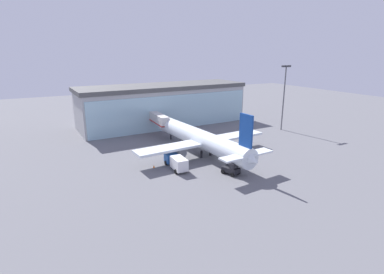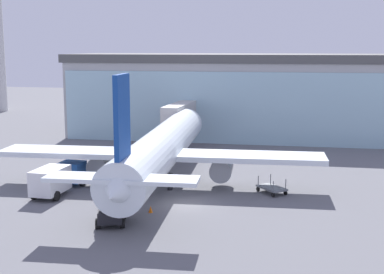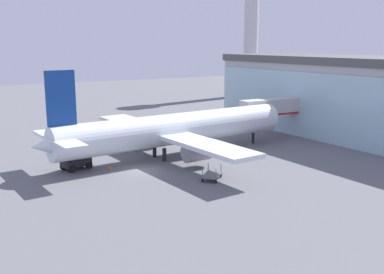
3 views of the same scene
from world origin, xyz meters
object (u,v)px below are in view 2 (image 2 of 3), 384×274
(safety_cone_nose, at_px, (151,209))
(catering_truck, at_px, (58,178))
(airplane, at_px, (161,149))
(pushback_tug, at_px, (111,212))
(baggage_cart, at_px, (272,188))
(jet_bridge, at_px, (184,112))
(safety_cone_wingtip, at_px, (36,181))

(safety_cone_nose, bearing_deg, catering_truck, 159.57)
(airplane, relative_size, pushback_tug, 10.11)
(catering_truck, relative_size, baggage_cart, 2.34)
(safety_cone_nose, bearing_deg, pushback_tug, -121.35)
(safety_cone_nose, bearing_deg, baggage_cart, 41.02)
(jet_bridge, relative_size, airplane, 0.39)
(jet_bridge, bearing_deg, airplane, -171.28)
(baggage_cart, relative_size, pushback_tug, 0.88)
(safety_cone_nose, relative_size, safety_cone_wingtip, 1.00)
(catering_truck, bearing_deg, pushback_tug, -130.46)
(baggage_cart, bearing_deg, jet_bridge, 169.83)
(catering_truck, height_order, safety_cone_nose, catering_truck)
(catering_truck, height_order, baggage_cart, catering_truck)
(pushback_tug, bearing_deg, baggage_cart, -62.24)
(pushback_tug, height_order, safety_cone_wingtip, pushback_tug)
(airplane, height_order, safety_cone_wingtip, airplane)
(catering_truck, bearing_deg, safety_cone_wingtip, 57.13)
(baggage_cart, relative_size, safety_cone_wingtip, 5.72)
(airplane, distance_m, catering_truck, 10.22)
(airplane, bearing_deg, safety_cone_nose, -174.69)
(jet_bridge, relative_size, pushback_tug, 3.99)
(jet_bridge, distance_m, catering_truck, 26.63)
(airplane, relative_size, safety_cone_wingtip, 66.04)
(pushback_tug, relative_size, safety_cone_wingtip, 6.54)
(catering_truck, xyz_separation_m, baggage_cart, (19.32, 4.28, -0.97))
(airplane, relative_size, safety_cone_nose, 66.04)
(jet_bridge, xyz_separation_m, pushback_tug, (2.15, -32.99, -3.69))
(jet_bridge, xyz_separation_m, catering_truck, (-5.83, -25.79, -3.19))
(catering_truck, xyz_separation_m, safety_cone_wingtip, (-3.69, 2.54, -1.19))
(jet_bridge, distance_m, airplane, 20.63)
(safety_cone_wingtip, bearing_deg, pushback_tug, -39.84)
(jet_bridge, xyz_separation_m, baggage_cart, (13.49, -21.51, -4.16))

